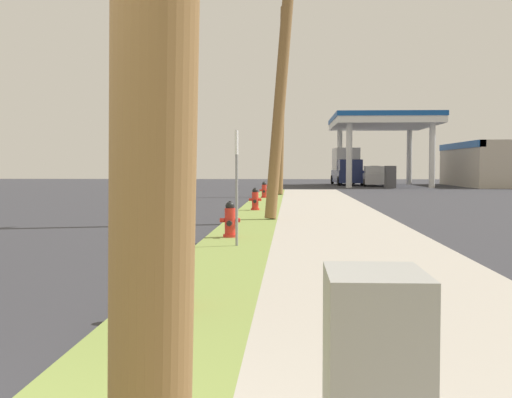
% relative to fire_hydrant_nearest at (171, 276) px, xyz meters
% --- Properties ---
extents(fire_hydrant_nearest, '(0.42, 0.38, 0.74)m').
position_rel_fire_hydrant_nearest_xyz_m(fire_hydrant_nearest, '(0.00, 0.00, 0.00)').
color(fire_hydrant_nearest, red).
rests_on(fire_hydrant_nearest, grass_verge).
extents(fire_hydrant_second, '(0.42, 0.38, 0.74)m').
position_rel_fire_hydrant_nearest_xyz_m(fire_hydrant_second, '(-0.01, 7.00, 0.00)').
color(fire_hydrant_second, red).
rests_on(fire_hydrant_second, grass_verge).
extents(fire_hydrant_third, '(0.42, 0.37, 0.74)m').
position_rel_fire_hydrant_nearest_xyz_m(fire_hydrant_third, '(0.06, 15.65, 0.00)').
color(fire_hydrant_third, red).
rests_on(fire_hydrant_third, grass_verge).
extents(fire_hydrant_fourth, '(0.42, 0.37, 0.74)m').
position_rel_fire_hydrant_nearest_xyz_m(fire_hydrant_fourth, '(0.01, 24.43, 0.00)').
color(fire_hydrant_fourth, red).
rests_on(fire_hydrant_fourth, grass_verge).
extents(fire_hydrant_fifth, '(0.42, 0.38, 0.74)m').
position_rel_fire_hydrant_nearest_xyz_m(fire_hydrant_fifth, '(0.06, 32.25, 0.00)').
color(fire_hydrant_fifth, red).
rests_on(fire_hydrant_fifth, grass_verge).
extents(utility_pole_midground, '(1.40, 1.94, 9.69)m').
position_rel_fire_hydrant_nearest_xyz_m(utility_pole_midground, '(1.05, 12.31, 4.60)').
color(utility_pole_midground, olive).
rests_on(utility_pole_midground, grass_verge).
extents(utility_pole_background, '(0.54, 2.10, 9.81)m').
position_rel_fire_hydrant_nearest_xyz_m(utility_pole_background, '(0.77, 28.48, 4.66)').
color(utility_pole_background, olive).
rests_on(utility_pole_background, grass_verge).
extents(utility_cabinet, '(0.51, 0.70, 0.98)m').
position_rel_fire_hydrant_nearest_xyz_m(utility_cabinet, '(1.62, -3.81, 0.13)').
color(utility_cabinet, slate).
rests_on(utility_cabinet, sidewalk_slab).
extents(street_sign_post, '(0.05, 0.36, 2.12)m').
position_rel_fire_hydrant_nearest_xyz_m(street_sign_post, '(0.24, 5.50, 1.19)').
color(street_sign_post, gray).
rests_on(street_sign_post, grass_verge).
extents(gas_station_canopy, '(14.88, 12.65, 5.53)m').
position_rel_fire_hydrant_nearest_xyz_m(gas_station_canopy, '(14.59, 47.50, 2.13)').
color(gas_station_canopy, silver).
rests_on(gas_station_canopy, ground).
extents(car_silver_by_near_pump, '(2.08, 4.56, 1.57)m').
position_rel_fire_hydrant_nearest_xyz_m(car_silver_by_near_pump, '(7.90, 47.46, 0.28)').
color(car_silver_by_near_pump, '#BCBCC1').
rests_on(car_silver_by_near_pump, ground).
extents(truck_navy_at_forecourt, '(2.35, 6.47, 3.11)m').
position_rel_fire_hydrant_nearest_xyz_m(truck_navy_at_forecourt, '(5.98, 51.06, 1.04)').
color(truck_navy_at_forecourt, navy).
rests_on(truck_navy_at_forecourt, ground).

